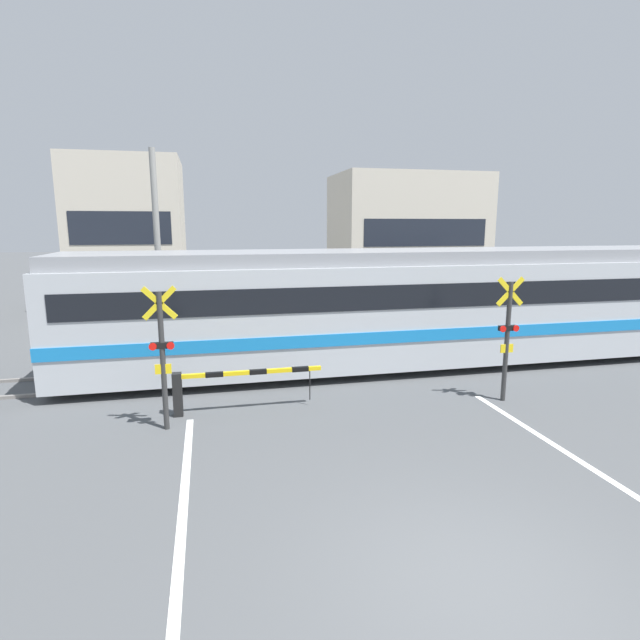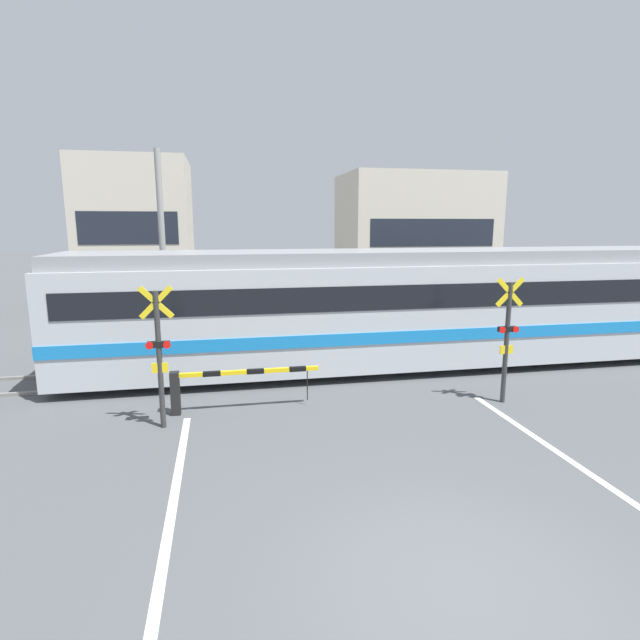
# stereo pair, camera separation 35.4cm
# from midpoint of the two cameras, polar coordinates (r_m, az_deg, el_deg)

# --- Properties ---
(ground_plane) EXTENTS (160.00, 160.00, 0.00)m
(ground_plane) POSITION_cam_midpoint_polar(r_m,az_deg,el_deg) (6.80, 15.73, -27.01)
(ground_plane) COLOR #4C4F51
(rail_track_near) EXTENTS (50.00, 0.10, 0.08)m
(rail_track_near) POSITION_cam_midpoint_polar(r_m,az_deg,el_deg) (13.78, -0.69, -6.43)
(rail_track_near) COLOR gray
(rail_track_near) RESTS_ON ground_plane
(rail_track_far) EXTENTS (50.00, 0.10, 0.08)m
(rail_track_far) POSITION_cam_midpoint_polar(r_m,az_deg,el_deg) (15.12, -1.83, -4.85)
(rail_track_far) COLOR gray
(rail_track_far) RESTS_ON ground_plane
(road_stripe_left) EXTENTS (0.14, 9.87, 0.01)m
(road_stripe_left) POSITION_cam_midpoint_polar(r_m,az_deg,el_deg) (6.98, -17.50, -25.93)
(road_stripe_left) COLOR white
(road_stripe_left) RESTS_ON ground_plane
(commuter_train) EXTENTS (20.27, 3.00, 3.42)m
(commuter_train) POSITION_cam_midpoint_polar(r_m,az_deg,el_deg) (15.02, 10.91, 1.82)
(commuter_train) COLOR #B7BCC1
(commuter_train) RESTS_ON ground_plane
(crossing_barrier_near) EXTENTS (3.30, 0.20, 0.97)m
(crossing_barrier_near) POSITION_cam_midpoint_polar(r_m,az_deg,el_deg) (11.36, -12.67, -7.08)
(crossing_barrier_near) COLOR black
(crossing_barrier_near) RESTS_ON ground_plane
(crossing_barrier_far) EXTENTS (3.30, 0.20, 0.97)m
(crossing_barrier_far) POSITION_cam_midpoint_polar(r_m,az_deg,el_deg) (17.53, 6.04, -0.56)
(crossing_barrier_far) COLOR black
(crossing_barrier_far) RESTS_ON ground_plane
(crossing_signal_left) EXTENTS (0.68, 0.15, 2.96)m
(crossing_signal_left) POSITION_cam_midpoint_polar(r_m,az_deg,el_deg) (10.51, -18.50, -3.50)
(crossing_signal_left) COLOR #333333
(crossing_signal_left) RESTS_ON ground_plane
(crossing_signal_right) EXTENTS (0.68, 0.15, 2.96)m
(crossing_signal_right) POSITION_cam_midpoint_polar(r_m,az_deg,el_deg) (12.35, 19.86, -1.49)
(crossing_signal_right) COLOR #333333
(crossing_signal_right) RESTS_ON ground_plane
(pedestrian) EXTENTS (0.38, 0.22, 1.66)m
(pedestrian) POSITION_cam_midpoint_polar(r_m,az_deg,el_deg) (19.20, -6.66, 1.24)
(pedestrian) COLOR brown
(pedestrian) RESTS_ON ground_plane
(building_left_of_street) EXTENTS (5.09, 5.19, 7.25)m
(building_left_of_street) POSITION_cam_midpoint_polar(r_m,az_deg,el_deg) (26.55, -21.26, 9.02)
(building_left_of_street) COLOR beige
(building_left_of_street) RESTS_ON ground_plane
(building_right_of_street) EXTENTS (7.79, 5.19, 6.80)m
(building_right_of_street) POSITION_cam_midpoint_polar(r_m,az_deg,el_deg) (28.35, 9.45, 9.22)
(building_right_of_street) COLOR beige
(building_right_of_street) RESTS_ON ground_plane
(utility_pole_streetside) EXTENTS (0.22, 0.22, 6.74)m
(utility_pole_streetside) POSITION_cam_midpoint_polar(r_m,az_deg,el_deg) (18.87, -18.58, 7.97)
(utility_pole_streetside) COLOR gray
(utility_pole_streetside) RESTS_ON ground_plane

